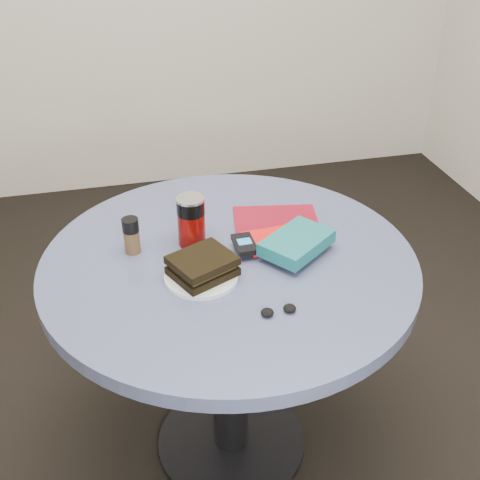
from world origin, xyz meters
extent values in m
plane|color=black|center=(0.00, 0.00, 0.00)|extent=(4.00, 4.00, 0.00)
cylinder|color=black|center=(0.00, 0.00, 0.01)|extent=(0.48, 0.48, 0.03)
cylinder|color=black|center=(0.00, 0.00, 0.37)|extent=(0.11, 0.11, 0.68)
cylinder|color=#41496C|center=(0.00, 0.00, 0.73)|extent=(1.00, 1.00, 0.04)
cylinder|color=silver|center=(-0.09, -0.08, 0.76)|extent=(0.24, 0.24, 0.01)
cube|color=black|center=(-0.08, -0.08, 0.77)|extent=(0.19, 0.18, 0.02)
cube|color=#322613|center=(-0.08, -0.08, 0.79)|extent=(0.16, 0.15, 0.01)
cube|color=black|center=(-0.08, -0.08, 0.80)|extent=(0.19, 0.18, 0.02)
cylinder|color=#720A05|center=(-0.08, 0.09, 0.80)|extent=(0.09, 0.09, 0.10)
cylinder|color=black|center=(-0.08, 0.09, 0.87)|extent=(0.10, 0.10, 0.04)
cylinder|color=silver|center=(-0.08, 0.09, 0.89)|extent=(0.10, 0.10, 0.01)
cylinder|color=#4D3B21|center=(-0.25, 0.09, 0.78)|extent=(0.05, 0.05, 0.07)
cylinder|color=black|center=(-0.25, 0.09, 0.83)|extent=(0.06, 0.06, 0.04)
cube|color=maroon|center=(0.17, 0.15, 0.75)|extent=(0.27, 0.22, 0.00)
cube|color=red|center=(0.14, 0.04, 0.76)|extent=(0.18, 0.12, 0.01)
cube|color=#145C60|center=(0.18, -0.03, 0.79)|extent=(0.23, 0.21, 0.04)
cube|color=black|center=(0.05, 0.01, 0.78)|extent=(0.05, 0.10, 0.02)
cube|color=#236AAF|center=(0.05, 0.01, 0.78)|extent=(0.04, 0.03, 0.00)
ellipsoid|color=black|center=(0.03, -0.26, 0.76)|extent=(0.03, 0.03, 0.02)
ellipsoid|color=black|center=(0.09, -0.25, 0.76)|extent=(0.03, 0.03, 0.02)
camera|label=1|loc=(-0.28, -1.30, 1.64)|focal=45.00mm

